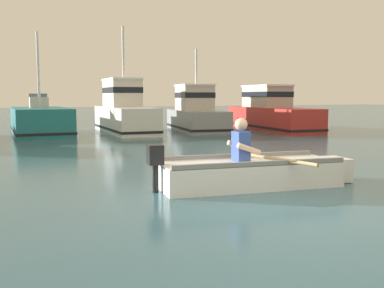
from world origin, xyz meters
TOP-DOWN VIEW (x-y plane):
  - ground_plane at (0.00, 0.00)m, footprint 120.00×120.00m
  - rowboat_with_person at (0.50, 1.48)m, footprint 3.73×1.97m
  - moored_boat_teal at (-2.04, 13.97)m, footprint 2.20×4.89m
  - moored_boat_white at (1.40, 13.78)m, footprint 1.70×5.46m
  - moored_boat_grey at (4.73, 13.64)m, footprint 2.38×4.86m
  - moored_boat_red at (8.09, 12.65)m, footprint 2.27×6.47m

SIDE VIEW (x-z plane):
  - ground_plane at x=0.00m, z-range 0.00..0.00m
  - rowboat_with_person at x=0.50m, z-range -0.34..0.85m
  - moored_boat_teal at x=-2.04m, z-range -1.54..2.60m
  - moored_boat_grey at x=4.73m, z-range -1.06..2.61m
  - moored_boat_red at x=8.09m, z-range -0.26..1.82m
  - moored_boat_white at x=1.40m, z-range -1.39..3.13m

